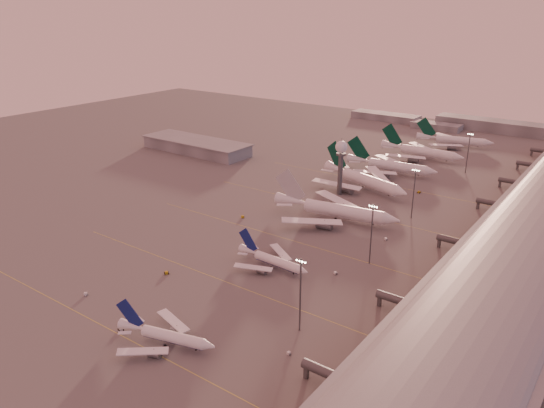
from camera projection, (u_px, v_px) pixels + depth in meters
The scene contains 26 objects.
ground at pixel (170, 278), 198.73m from camera, with size 700.00×700.00×0.00m, color #595656.
taxiway_markings at pixel (317, 247), 224.60m from camera, with size 180.00×185.25×0.02m.
hangar at pixel (196, 146), 369.34m from camera, with size 82.00×27.00×8.50m.
radar_tower at pixel (341, 157), 279.48m from camera, with size 6.40×6.40×31.10m.
mast_a at pixel (300, 292), 161.95m from camera, with size 3.60×0.56×25.00m.
mast_b at pixel (371, 231), 205.25m from camera, with size 3.60×0.56×25.00m.
mast_c at pixel (414, 191), 249.65m from camera, with size 3.60×0.56×25.00m.
mast_d at pixel (468, 151), 318.89m from camera, with size 3.60×0.56×25.00m.
distant_horizon at pixel (458, 123), 442.11m from camera, with size 165.00×37.50×9.00m.
narrowbody_near at pixel (166, 337), 158.63m from camera, with size 32.65×25.72×13.03m.
narrowbody_mid at pixel (273, 261), 205.58m from camera, with size 33.75×26.91×13.18m.
widebody_white at pixel (336, 213), 250.78m from camera, with size 62.47×49.71×22.07m.
greentail_a at pixel (364, 182), 293.89m from camera, with size 59.78×47.51×22.50m.
greentail_b at pixel (391, 168), 321.03m from camera, with size 57.08×45.92×20.74m.
greentail_c at pixel (422, 153), 352.14m from camera, with size 57.87×46.73×21.02m.
greentail_d at pixel (455, 142), 382.98m from camera, with size 53.62×42.81×19.80m.
gsv_truck_a at pixel (87, 292), 186.28m from camera, with size 5.62×5.32×2.30m.
gsv_tug_near at pixel (121, 329), 166.27m from camera, with size 2.90×3.80×0.96m.
gsv_catering_a at pixel (289, 350), 154.21m from camera, with size 4.88×3.03×3.71m.
gsv_tug_mid at pixel (166, 273), 201.22m from camera, with size 4.44×4.06×1.09m.
gsv_truck_b at pixel (336, 272), 200.53m from camera, with size 5.80×3.48×2.21m.
gsv_truck_c at pixel (243, 215), 254.55m from camera, with size 5.22×6.40×2.50m.
gsv_catering_b at pixel (386, 236), 229.85m from camera, with size 5.46×3.30×4.18m.
gsv_tug_far at pixel (333, 200), 277.04m from camera, with size 3.77×4.44×1.09m.
gsv_truck_d at pixel (292, 184), 301.17m from camera, with size 3.21×5.00×1.90m.
gsv_tug_hangar at pixel (419, 192), 288.50m from camera, with size 4.05×2.74×1.08m.
Camera 1 is at (134.69, -120.10, 95.70)m, focal length 35.00 mm.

